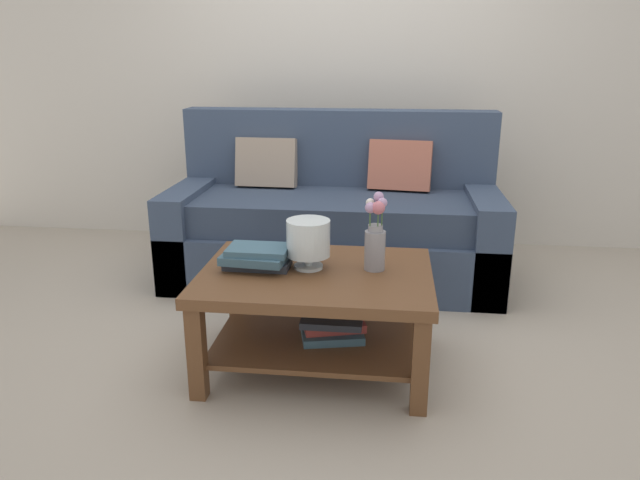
{
  "coord_description": "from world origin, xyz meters",
  "views": [
    {
      "loc": [
        0.32,
        -2.92,
        1.42
      ],
      "look_at": [
        0.01,
        -0.3,
        0.58
      ],
      "focal_mm": 33.1,
      "sensor_mm": 36.0,
      "label": 1
    }
  ],
  "objects_px": {
    "book_stack_main": "(257,257)",
    "glass_hurricane_vase": "(308,239)",
    "couch": "(334,222)",
    "coffee_table": "(318,300)",
    "flower_pitcher": "(375,238)"
  },
  "relations": [
    {
      "from": "coffee_table",
      "to": "glass_hurricane_vase",
      "type": "bearing_deg",
      "value": 141.63
    },
    {
      "from": "book_stack_main",
      "to": "glass_hurricane_vase",
      "type": "height_order",
      "value": "glass_hurricane_vase"
    },
    {
      "from": "glass_hurricane_vase",
      "to": "coffee_table",
      "type": "bearing_deg",
      "value": -38.37
    },
    {
      "from": "coffee_table",
      "to": "book_stack_main",
      "type": "height_order",
      "value": "book_stack_main"
    },
    {
      "from": "flower_pitcher",
      "to": "couch",
      "type": "bearing_deg",
      "value": 104.35
    },
    {
      "from": "glass_hurricane_vase",
      "to": "book_stack_main",
      "type": "bearing_deg",
      "value": -173.2
    },
    {
      "from": "couch",
      "to": "glass_hurricane_vase",
      "type": "height_order",
      "value": "couch"
    },
    {
      "from": "couch",
      "to": "flower_pitcher",
      "type": "distance_m",
      "value": 1.22
    },
    {
      "from": "coffee_table",
      "to": "glass_hurricane_vase",
      "type": "distance_m",
      "value": 0.28
    },
    {
      "from": "couch",
      "to": "flower_pitcher",
      "type": "relative_size",
      "value": 5.85
    },
    {
      "from": "couch",
      "to": "coffee_table",
      "type": "height_order",
      "value": "couch"
    },
    {
      "from": "couch",
      "to": "glass_hurricane_vase",
      "type": "xyz_separation_m",
      "value": [
        -0.0,
        -1.18,
        0.25
      ]
    },
    {
      "from": "flower_pitcher",
      "to": "book_stack_main",
      "type": "bearing_deg",
      "value": -175.16
    },
    {
      "from": "coffee_table",
      "to": "glass_hurricane_vase",
      "type": "relative_size",
      "value": 4.59
    },
    {
      "from": "book_stack_main",
      "to": "flower_pitcher",
      "type": "relative_size",
      "value": 0.87
    }
  ]
}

